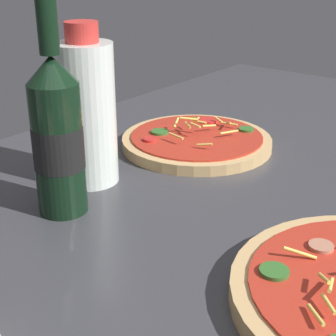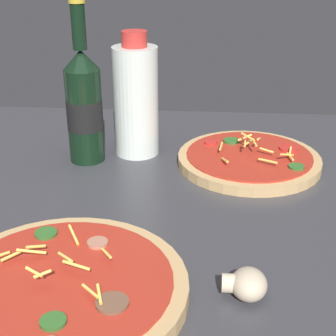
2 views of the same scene
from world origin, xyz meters
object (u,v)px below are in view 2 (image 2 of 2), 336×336
at_px(beer_bottle, 84,105).
at_px(oil_bottle, 136,99).
at_px(mushroom_left, 247,284).
at_px(pizza_near, 62,289).
at_px(pizza_far, 249,159).

distance_m(beer_bottle, oil_bottle, 0.09).
distance_m(beer_bottle, mushroom_left, 0.45).
distance_m(pizza_near, mushroom_left, 0.20).
bearing_deg(mushroom_left, oil_bottle, 113.70).
relative_size(beer_bottle, mushroom_left, 5.49).
distance_m(pizza_near, oil_bottle, 0.43).
bearing_deg(pizza_far, pizza_near, -121.43).
bearing_deg(pizza_far, beer_bottle, 179.78).
xyz_separation_m(pizza_near, pizza_far, (0.23, 0.38, -0.00)).
distance_m(pizza_far, oil_bottle, 0.22).
xyz_separation_m(pizza_near, mushroom_left, (0.20, 0.02, 0.01)).
relative_size(pizza_far, beer_bottle, 0.89).
height_order(beer_bottle, oil_bottle, beer_bottle).
bearing_deg(beer_bottle, oil_bottle, 25.00).
bearing_deg(beer_bottle, mushroom_left, -54.26).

